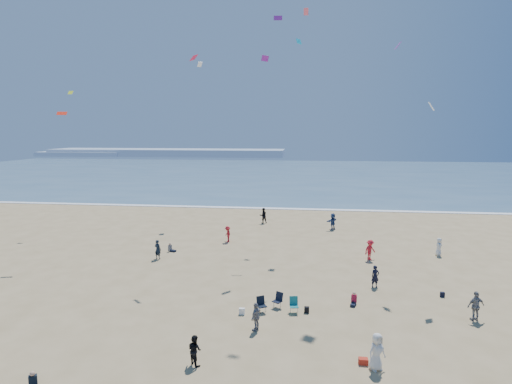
# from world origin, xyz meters

# --- Properties ---
(ocean) EXTENTS (220.00, 100.00, 0.06)m
(ocean) POSITION_xyz_m (0.00, 95.00, 0.03)
(ocean) COLOR #476B84
(ocean) RESTS_ON ground
(surf_line) EXTENTS (220.00, 1.20, 0.08)m
(surf_line) POSITION_xyz_m (0.00, 45.00, 0.04)
(surf_line) COLOR white
(surf_line) RESTS_ON ground
(headland_far) EXTENTS (110.00, 20.00, 3.20)m
(headland_far) POSITION_xyz_m (-60.00, 170.00, 1.60)
(headland_far) COLOR #7A8EA8
(headland_far) RESTS_ON ground
(headland_near) EXTENTS (40.00, 14.00, 2.00)m
(headland_near) POSITION_xyz_m (-100.00, 165.00, 1.00)
(headland_near) COLOR #7A8EA8
(headland_near) RESTS_ON ground
(standing_flyers) EXTENTS (32.52, 45.18, 1.93)m
(standing_flyers) POSITION_xyz_m (6.98, 16.55, 0.88)
(standing_flyers) COLOR white
(standing_flyers) RESTS_ON ground
(seated_group) EXTENTS (16.83, 27.72, 0.84)m
(seated_group) POSITION_xyz_m (0.45, 7.02, 0.42)
(seated_group) COLOR white
(seated_group) RESTS_ON ground
(chair_cluster) EXTENTS (2.75, 1.62, 1.00)m
(chair_cluster) POSITION_xyz_m (3.01, 11.07, 0.50)
(chair_cluster) COLOR black
(chair_cluster) RESTS_ON ground
(white_tote) EXTENTS (0.35, 0.20, 0.40)m
(white_tote) POSITION_xyz_m (0.83, 10.35, 0.20)
(white_tote) COLOR white
(white_tote) RESTS_ON ground
(black_backpack) EXTENTS (0.30, 0.22, 0.38)m
(black_backpack) POSITION_xyz_m (4.83, 11.07, 0.19)
(black_backpack) COLOR black
(black_backpack) RESTS_ON ground
(cooler) EXTENTS (0.45, 0.30, 0.30)m
(cooler) POSITION_xyz_m (7.56, 5.76, 0.15)
(cooler) COLOR red
(cooler) RESTS_ON ground
(navy_bag) EXTENTS (0.28, 0.18, 0.34)m
(navy_bag) POSITION_xyz_m (14.11, 14.66, 0.17)
(navy_bag) COLOR black
(navy_bag) RESTS_ON ground
(kites_aloft) EXTENTS (42.66, 41.54, 27.69)m
(kites_aloft) POSITION_xyz_m (9.38, 13.70, 15.34)
(kites_aloft) COLOR #E45467
(kites_aloft) RESTS_ON ground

